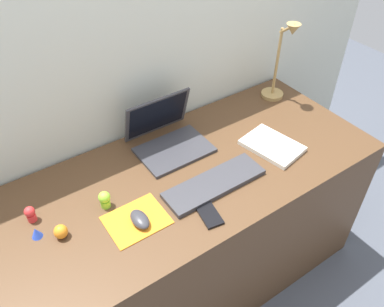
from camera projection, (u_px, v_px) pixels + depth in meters
ground_plane at (191, 273)px, 2.06m from camera, size 6.00×6.00×0.00m
back_wall at (144, 124)px, 1.82m from camera, size 2.78×0.05×1.47m
desk at (191, 229)px, 1.82m from camera, size 1.58×0.69×0.74m
laptop at (167, 134)px, 1.67m from camera, size 0.30×0.27×0.21m
keyboard at (214, 183)px, 1.51m from camera, size 0.41×0.13×0.02m
mousepad at (136, 220)px, 1.38m from camera, size 0.21×0.17×0.00m
mouse at (140, 219)px, 1.36m from camera, size 0.06×0.10×0.03m
cell_phone at (208, 213)px, 1.40m from camera, size 0.08×0.14×0.01m
desk_lamp at (281, 64)px, 1.85m from camera, size 0.11×0.15×0.40m
notebook_pad at (272, 146)px, 1.68m from camera, size 0.21×0.27×0.02m
toy_figurine_lime at (105, 199)px, 1.41m from camera, size 0.04×0.04×0.07m
toy_figurine_blue at (36, 233)px, 1.32m from camera, size 0.04×0.04×0.04m
toy_figurine_orange at (61, 232)px, 1.31m from camera, size 0.05×0.05×0.05m
toy_figurine_red at (30, 214)px, 1.36m from camera, size 0.04×0.04×0.06m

